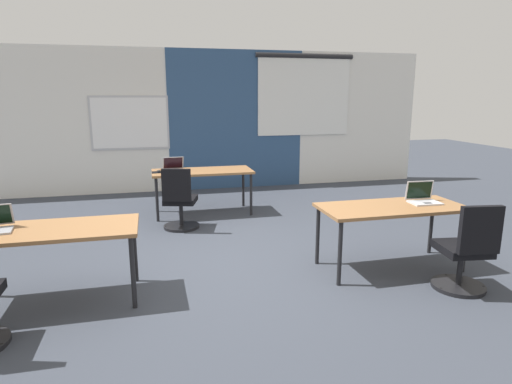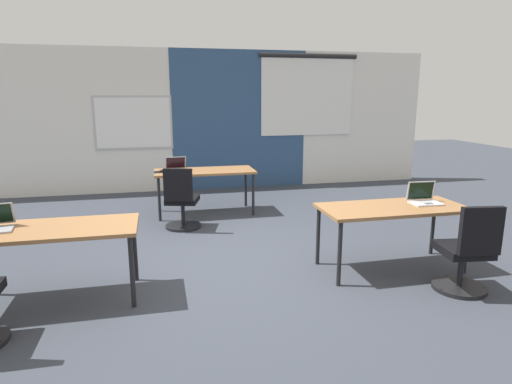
{
  "view_description": "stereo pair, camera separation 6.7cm",
  "coord_description": "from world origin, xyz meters",
  "views": [
    {
      "loc": [
        -0.8,
        -4.71,
        1.91
      ],
      "look_at": [
        0.27,
        -0.35,
        0.9
      ],
      "focal_mm": 30.35,
      "sensor_mm": 36.0,
      "label": 1
    },
    {
      "loc": [
        -0.73,
        -4.72,
        1.91
      ],
      "look_at": [
        0.27,
        -0.35,
        0.9
      ],
      "focal_mm": 30.35,
      "sensor_mm": 36.0,
      "label": 2
    }
  ],
  "objects": [
    {
      "name": "ground_plane",
      "position": [
        0.0,
        0.0,
        0.0
      ],
      "size": [
        24.0,
        24.0,
        0.0
      ],
      "color": "#383D47"
    },
    {
      "name": "back_wall_assembly",
      "position": [
        0.04,
        4.2,
        1.41
      ],
      "size": [
        10.0,
        0.27,
        2.8
      ],
      "color": "silver",
      "rests_on": "ground"
    },
    {
      "name": "desk_near_left",
      "position": [
        -1.75,
        -0.6,
        0.66
      ],
      "size": [
        1.6,
        0.7,
        0.72
      ],
      "color": "olive",
      "rests_on": "ground"
    },
    {
      "name": "desk_near_right",
      "position": [
        1.75,
        -0.6,
        0.66
      ],
      "size": [
        1.6,
        0.7,
        0.72
      ],
      "color": "olive",
      "rests_on": "ground"
    },
    {
      "name": "desk_far_center",
      "position": [
        0.0,
        2.2,
        0.66
      ],
      "size": [
        1.6,
        0.7,
        0.72
      ],
      "color": "olive",
      "rests_on": "ground"
    },
    {
      "name": "laptop_near_right_end",
      "position": [
        2.17,
        -0.55,
        0.77
      ],
      "size": [
        0.34,
        0.28,
        0.24
      ],
      "rotation": [
        0.0,
        0.0,
        -0.04
      ],
      "color": "silver",
      "rests_on": "desk_near_right"
    },
    {
      "name": "chair_near_right_end",
      "position": [
        2.15,
        -1.32,
        0.38
      ],
      "size": [
        0.52,
        0.56,
        0.92
      ],
      "rotation": [
        0.0,
        0.0,
        3.0
      ],
      "color": "black",
      "rests_on": "ground"
    },
    {
      "name": "laptop_far_left",
      "position": [
        -0.45,
        2.23,
        0.77
      ],
      "size": [
        0.35,
        0.34,
        0.22
      ],
      "rotation": [
        0.0,
        0.0,
        0.06
      ],
      "color": "#9E9EA3",
      "rests_on": "desk_far_center"
    },
    {
      "name": "mousepad_far_left",
      "position": [
        -0.69,
        2.18,
        0.72
      ],
      "size": [
        0.22,
        0.19,
        0.0
      ],
      "color": "black",
      "rests_on": "desk_far_center"
    },
    {
      "name": "mouse_far_left",
      "position": [
        -0.69,
        2.18,
        0.74
      ],
      "size": [
        0.07,
        0.11,
        0.03
      ],
      "color": "black",
      "rests_on": "mousepad_far_left"
    },
    {
      "name": "chair_far_left",
      "position": [
        -0.43,
        1.42,
        0.38
      ],
      "size": [
        0.54,
        0.59,
        0.92
      ],
      "rotation": [
        0.0,
        0.0,
        2.87
      ],
      "color": "black",
      "rests_on": "ground"
    }
  ]
}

